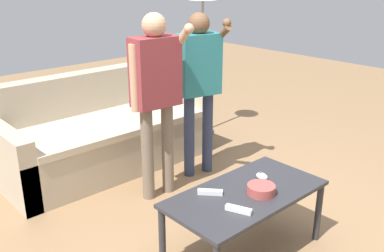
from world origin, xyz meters
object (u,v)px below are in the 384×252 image
Objects in this scene: player_right at (199,76)px; game_remote_wand_far at (210,192)px; coffee_table at (245,200)px; snack_bowl at (261,189)px; floor_lamp at (203,3)px; game_remote_wand_near at (239,209)px; couch at (104,135)px; game_remote_nunchuk at (262,176)px; player_center at (156,86)px.

player_right is 10.33× the size of game_remote_wand_far.
coffee_table is 0.13m from snack_bowl.
floor_lamp is 10.59× the size of game_remote_wand_near.
game_remote_wand_near is at bearing -94.98° from game_remote_wand_far.
floor_lamp reaches higher than game_remote_wand_near.
game_remote_wand_near is 0.26m from game_remote_wand_far.
game_remote_wand_far is (-0.26, -1.72, 0.18)m from couch.
snack_bowl is at bearing -40.78° from game_remote_wand_far.
couch is 1.36× the size of player_right.
coffee_table is 0.24m from game_remote_wand_far.
game_remote_wand_near is at bearing -98.19° from couch.
game_remote_wand_far is at bearing 167.47° from game_remote_nunchuk.
couch is at bearing 179.55° from floor_lamp.
coffee_table is at bearing -34.81° from game_remote_wand_far.
game_remote_wand_far is at bearing -98.68° from couch.
floor_lamp is (1.15, 1.80, 0.96)m from game_remote_nunchuk.
game_remote_nunchuk is (0.13, -1.81, 0.18)m from couch.
floor_lamp is 1.19m from player_right.
floor_lamp reaches higher than game_remote_nunchuk.
player_right reaches higher than game_remote_wand_near.
game_remote_wand_near is (-0.42, -0.17, -0.01)m from game_remote_nunchuk.
player_center reaches higher than couch.
couch is 11.10× the size of snack_bowl.
game_remote_nunchuk is at bearing -85.73° from couch.
snack_bowl is 0.12× the size of player_center.
coffee_table is at bearing -126.37° from floor_lamp.
snack_bowl is at bearing -90.60° from couch.
game_remote_wand_far is (-0.79, -0.95, -0.44)m from player_right.
coffee_table is at bearing -168.43° from game_remote_nunchuk.
snack_bowl is (0.05, -0.08, 0.09)m from coffee_table.
floor_lamp is at bearing 53.63° from coffee_table.
player_right is at bearing 69.37° from game_remote_nunchuk.
snack_bowl is at bearing -142.09° from game_remote_nunchuk.
player_center is at bearing 85.52° from coffee_table.
player_right reaches higher than coffee_table.
snack_bowl is at bearing 10.80° from game_remote_wand_near.
player_center is 10.61× the size of game_remote_wand_far.
player_center is at bearing 88.67° from snack_bowl.
couch is 2.01m from game_remote_wand_near.
floor_lamp is at bearing 57.47° from game_remote_nunchuk.
player_center is at bearing -171.69° from player_right.
player_right is 1.32m from game_remote_wand_far.
player_center is (0.01, -0.84, 0.64)m from couch.
floor_lamp reaches higher than player_right.
couch is at bearing 81.32° from game_remote_wand_far.
floor_lamp is at bearing 51.49° from game_remote_wand_near.
floor_lamp is 2.50m from game_remote_wand_far.
player_right reaches higher than couch.
player_center reaches higher than game_remote_wand_far.
game_remote_wand_near is at bearing -128.51° from floor_lamp.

